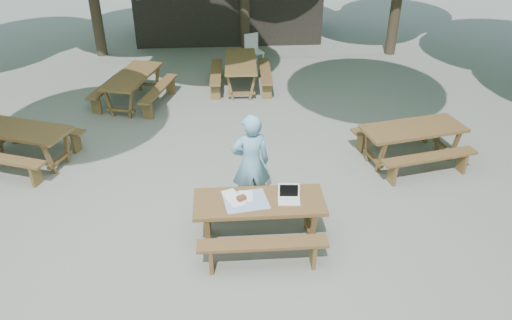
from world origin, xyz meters
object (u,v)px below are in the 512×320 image
Objects in this scene: picnic_table_nw at (22,145)px; plastic_chair at (254,56)px; main_picnic_table at (259,219)px; woman at (251,163)px.

picnic_table_nw is 7.21m from plastic_chair.
woman is (-0.08, 0.86, 0.50)m from main_picnic_table.
picnic_table_nw is (-4.48, 2.72, 0.00)m from main_picnic_table.
plastic_chair is (0.53, 7.11, -0.63)m from woman.
woman is at bearing 95.04° from main_picnic_table.
woman reaches higher than main_picnic_table.
plastic_chair is (0.46, 7.97, -0.13)m from main_picnic_table.
picnic_table_nw is at bearing 148.73° from main_picnic_table.
picnic_table_nw is 1.31× the size of woman.
picnic_table_nw is 4.80m from woman.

